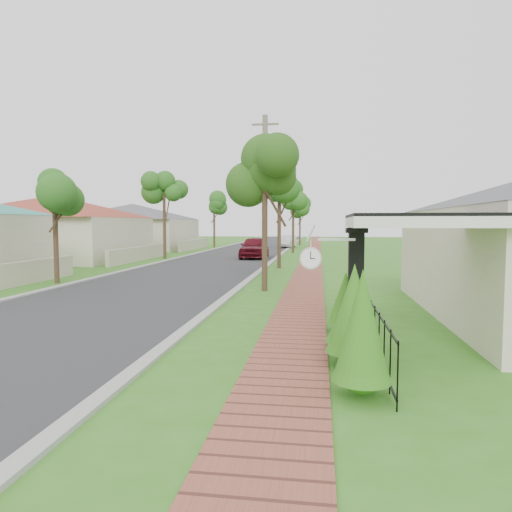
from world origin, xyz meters
The scene contains 16 objects.
ground centered at (0.00, 0.00, 0.00)m, with size 160.00×160.00×0.00m, color #376F1A.
road centered at (-3.00, 20.00, 0.00)m, with size 7.00×120.00×0.02m, color #28282B.
kerb_right centered at (0.65, 20.00, 0.00)m, with size 0.30×120.00×0.10m, color #9E9E99.
kerb_left centered at (-6.65, 20.00, 0.00)m, with size 0.30×120.00×0.10m, color #9E9E99.
sidewalk centered at (3.25, 20.00, 0.00)m, with size 1.50×120.00×0.03m, color #974E3C.
porch_post centered at (4.55, -1.00, 1.12)m, with size 0.48×0.48×2.52m.
picket_fence centered at (4.90, 0.00, 0.53)m, with size 0.03×8.02×1.00m.
street_trees centered at (-2.87, 26.84, 4.54)m, with size 10.70×37.65×5.89m.
hedge_row centered at (4.45, -1.62, 0.82)m, with size 0.90×4.99×2.04m.
far_house_red centered at (-14.97, 20.00, 2.34)m, with size 15.56×15.56×4.60m.
far_house_grey centered at (-14.97, 34.00, 2.34)m, with size 15.56×15.56×4.60m.
parked_car_red centered at (-1.00, 23.31, 0.81)m, with size 1.90×4.73×1.61m, color #560D16.
parked_car_white centered at (0.39, 38.67, 0.67)m, with size 1.41×4.04×1.33m, color white.
near_tree centered at (1.74, 7.00, 4.37)m, with size 2.14×2.14×5.48m.
utility_pole centered at (1.38, 10.04, 3.75)m, with size 1.20×0.24×7.38m.
station_clock centered at (3.69, -1.40, 1.95)m, with size 1.06×0.13×0.61m.
Camera 1 is at (3.82, -10.33, 2.60)m, focal length 32.00 mm.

